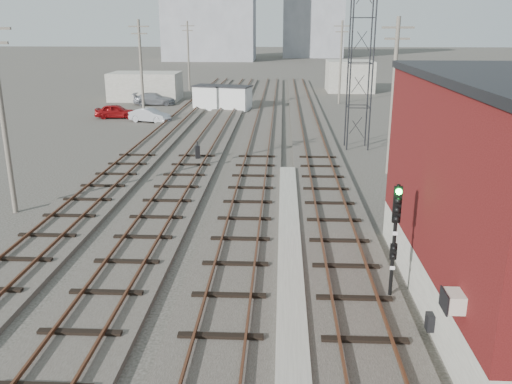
# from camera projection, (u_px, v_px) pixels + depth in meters

# --- Properties ---
(ground) EXTENTS (320.00, 320.00, 0.00)m
(ground) POSITION_uv_depth(u_px,v_px,m) (281.00, 101.00, 63.38)
(ground) COLOR #282621
(ground) RESTS_ON ground
(track_right) EXTENTS (3.20, 90.00, 0.39)m
(track_right) POSITION_uv_depth(u_px,v_px,m) (312.00, 135.00, 43.20)
(track_right) COLOR #332D28
(track_right) RESTS_ON ground
(track_mid_right) EXTENTS (3.20, 90.00, 0.39)m
(track_mid_right) POSITION_uv_depth(u_px,v_px,m) (262.00, 135.00, 43.39)
(track_mid_right) COLOR #332D28
(track_mid_right) RESTS_ON ground
(track_mid_left) EXTENTS (3.20, 90.00, 0.39)m
(track_mid_left) POSITION_uv_depth(u_px,v_px,m) (212.00, 134.00, 43.57)
(track_mid_left) COLOR #332D28
(track_mid_left) RESTS_ON ground
(track_left) EXTENTS (3.20, 90.00, 0.39)m
(track_left) POSITION_uv_depth(u_px,v_px,m) (163.00, 134.00, 43.76)
(track_left) COLOR #332D28
(track_left) RESTS_ON ground
(platform_curb) EXTENTS (0.90, 28.00, 0.26)m
(platform_curb) POSITION_uv_depth(u_px,v_px,m) (290.00, 270.00, 19.43)
(platform_curb) COLOR gray
(platform_curb) RESTS_ON ground
(lattice_tower) EXTENTS (1.60, 1.60, 15.00)m
(lattice_tower) POSITION_uv_depth(u_px,v_px,m) (362.00, 41.00, 37.05)
(lattice_tower) COLOR black
(lattice_tower) RESTS_ON ground
(utility_pole_left_a) EXTENTS (1.80, 0.24, 9.00)m
(utility_pole_left_a) POSITION_uv_depth(u_px,v_px,m) (2.00, 112.00, 24.38)
(utility_pole_left_a) COLOR #595147
(utility_pole_left_a) RESTS_ON ground
(utility_pole_left_b) EXTENTS (1.80, 0.24, 9.00)m
(utility_pole_left_b) POSITION_uv_depth(u_px,v_px,m) (141.00, 69.00, 48.23)
(utility_pole_left_b) COLOR #595147
(utility_pole_left_b) RESTS_ON ground
(utility_pole_left_c) EXTENTS (1.80, 0.24, 9.00)m
(utility_pole_left_c) POSITION_uv_depth(u_px,v_px,m) (188.00, 54.00, 72.08)
(utility_pole_left_c) COLOR #595147
(utility_pole_left_c) RESTS_ON ground
(utility_pole_right_a) EXTENTS (1.80, 0.24, 9.00)m
(utility_pole_right_a) POSITION_uv_depth(u_px,v_px,m) (393.00, 93.00, 31.13)
(utility_pole_right_a) COLOR #595147
(utility_pole_right_a) RESTS_ON ground
(utility_pole_right_b) EXTENTS (1.80, 0.24, 9.00)m
(utility_pole_right_b) POSITION_uv_depth(u_px,v_px,m) (341.00, 60.00, 59.75)
(utility_pole_right_b) COLOR #595147
(utility_pole_right_b) RESTS_ON ground
(apartment_right) EXTENTS (16.00, 12.00, 26.00)m
(apartment_right) POSITION_uv_depth(u_px,v_px,m) (313.00, 7.00, 145.02)
(apartment_right) COLOR gray
(apartment_right) RESTS_ON ground
(shed_left) EXTENTS (8.00, 5.00, 3.20)m
(shed_left) POSITION_uv_depth(u_px,v_px,m) (146.00, 86.00, 63.65)
(shed_left) COLOR gray
(shed_left) RESTS_ON ground
(shed_right) EXTENTS (6.00, 6.00, 4.00)m
(shed_right) POSITION_uv_depth(u_px,v_px,m) (350.00, 76.00, 71.91)
(shed_right) COLOR gray
(shed_right) RESTS_ON ground
(signal_mast) EXTENTS (0.40, 0.41, 3.91)m
(signal_mast) POSITION_uv_depth(u_px,v_px,m) (395.00, 235.00, 16.88)
(signal_mast) COLOR gray
(signal_mast) RESTS_ON ground
(switch_stand) EXTENTS (0.37, 0.37, 1.23)m
(switch_stand) POSITION_uv_depth(u_px,v_px,m) (198.00, 153.00, 35.24)
(switch_stand) COLOR black
(switch_stand) RESTS_ON ground
(site_trailer) EXTENTS (6.41, 3.99, 2.51)m
(site_trailer) POSITION_uv_depth(u_px,v_px,m) (222.00, 97.00, 56.53)
(site_trailer) COLOR silver
(site_trailer) RESTS_ON ground
(car_red) EXTENTS (4.01, 1.85, 1.33)m
(car_red) POSITION_uv_depth(u_px,v_px,m) (116.00, 111.00, 51.51)
(car_red) COLOR maroon
(car_red) RESTS_ON ground
(car_silver) EXTENTS (4.04, 2.47, 1.26)m
(car_silver) POSITION_uv_depth(u_px,v_px,m) (150.00, 115.00, 49.41)
(car_silver) COLOR #A0A1A7
(car_silver) RESTS_ON ground
(car_grey) EXTENTS (4.67, 2.06, 1.33)m
(car_grey) POSITION_uv_depth(u_px,v_px,m) (154.00, 99.00, 59.99)
(car_grey) COLOR gray
(car_grey) RESTS_ON ground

